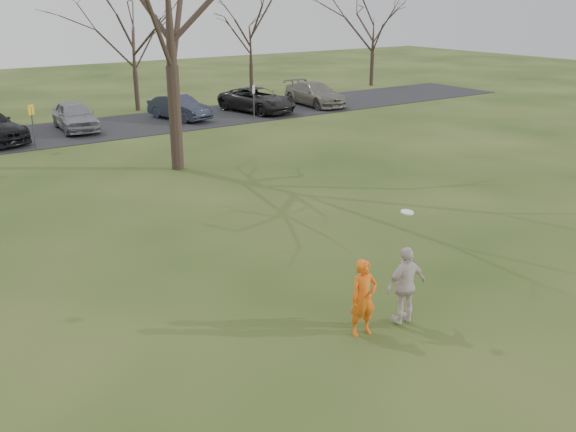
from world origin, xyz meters
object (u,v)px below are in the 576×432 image
object	(u,v)px
catching_play	(406,285)
car_5	(179,107)
car_4	(75,116)
car_6	(257,100)
car_7	(315,94)
player_defender	(363,298)

from	to	relation	value
catching_play	car_5	bearing A→B (deg)	75.68
car_4	car_6	size ratio (longest dim) A/B	0.84
car_6	car_7	distance (m)	4.40
car_4	car_5	bearing A→B (deg)	0.99
car_6	catching_play	bearing A→B (deg)	-126.89
car_5	car_6	size ratio (longest dim) A/B	0.79
car_6	car_7	size ratio (longest dim) A/B	1.04
player_defender	car_6	distance (m)	27.16
player_defender	car_6	size ratio (longest dim) A/B	0.32
player_defender	car_4	world-z (taller)	player_defender
car_5	car_6	world-z (taller)	car_6
car_4	car_6	distance (m)	10.99
player_defender	catching_play	distance (m)	1.02
player_defender	car_4	distance (m)	24.91
car_5	car_6	distance (m)	5.08
car_5	player_defender	bearing A→B (deg)	-122.19
car_4	car_6	bearing A→B (deg)	0.24
car_7	car_4	bearing A→B (deg)	178.47
player_defender	catching_play	world-z (taller)	catching_play
car_5	car_6	xyz separation A→B (m)	(5.07, -0.40, 0.04)
car_6	catching_play	distance (m)	26.92
player_defender	car_5	world-z (taller)	player_defender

